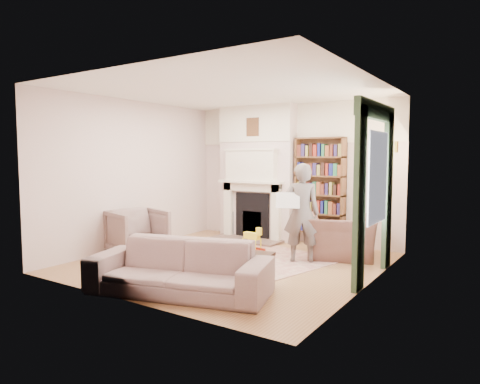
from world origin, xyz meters
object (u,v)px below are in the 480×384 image
Objects in this scene: armchair_reading at (340,237)px; coffee_table at (246,270)px; sofa at (179,268)px; man_reading at (301,213)px; paraffin_heater at (229,224)px; armchair_left at (138,232)px; bookcase at (320,186)px; rocking_horse at (252,238)px.

armchair_reading is 1.61× the size of coffee_table.
man_reading reaches higher than sofa.
paraffin_heater is (-1.69, 3.58, -0.06)m from sofa.
armchair_left is 0.39× the size of sofa.
armchair_reading is at bearing -154.73° from man_reading.
bookcase reaches higher than paraffin_heater.
coffee_table is (2.58, -0.49, -0.18)m from armchair_left.
coffee_table is 1.27× the size of paraffin_heater.
bookcase reaches higher than armchair_left.
bookcase reaches higher than man_reading.
man_reading reaches higher than armchair_left.
armchair_left is at bearing -98.22° from paraffin_heater.
armchair_reading is at bearing 18.84° from rocking_horse.
armchair_left is at bearing 158.15° from coffee_table.
armchair_reading reaches higher than paraffin_heater.
bookcase is 1.73m from rocking_horse.
coffee_table is at bearing 55.36° from armchair_reading.
rocking_horse is at bearing 108.35° from coffee_table.
armchair_left is (-3.09, -1.72, 0.04)m from armchair_reading.
armchair_left is at bearing -4.82° from man_reading.
coffee_table is 3.62m from paraffin_heater.
bookcase reaches higher than sofa.
coffee_table is (-0.51, -2.21, -0.14)m from armchair_reading.
bookcase reaches higher than rocking_horse.
bookcase is 3.22m from coffee_table.
bookcase is at bearing -70.99° from armchair_reading.
armchair_reading reaches higher than coffee_table.
bookcase is at bearing 83.08° from coffee_table.
bookcase is 1.64× the size of armchair_reading.
man_reading reaches higher than rocking_horse.
armchair_left is (-2.35, -2.58, -0.77)m from bookcase.
man_reading is 2.98× the size of paraffin_heater.
armchair_left reaches higher than rocking_horse.
man_reading is 1.32m from rocking_horse.
sofa is 2.70m from rocking_horse.
armchair_left is 1.28× the size of coffee_table.
rocking_horse is at bearing -10.94° from armchair_reading.
armchair_left is at bearing -132.25° from bookcase.
coffee_table is at bearing 59.97° from man_reading.
armchair_left is at bearing 7.55° from armchair_reading.
rocking_horse is at bearing -126.23° from bookcase.
coffee_table is at bearing -83.86° from armchair_left.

